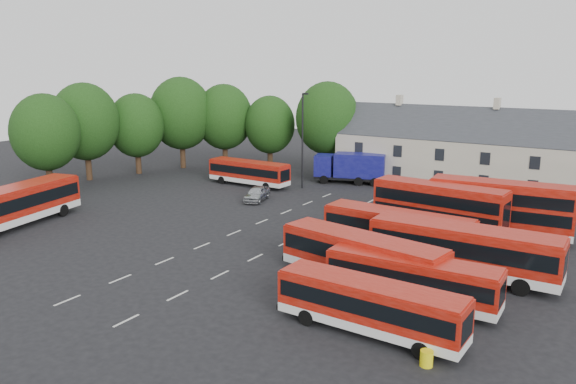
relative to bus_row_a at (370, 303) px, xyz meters
The scene contains 17 objects.
ground 18.76m from the bus_row_a, 153.56° to the left, with size 140.00×140.00×0.00m, color black.
lane_markings 17.66m from the bus_row_a, 144.05° to the left, with size 5.15×33.80×0.01m.
treeline 46.86m from the bus_row_a, 143.54° to the left, with size 29.92×32.59×12.01m.
terrace_houses 38.48m from the bus_row_a, 94.08° to the left, with size 35.70×7.13×10.06m.
bus_row_a is the anchor object (origin of this frame).
bus_row_b 4.69m from the bus_row_a, 83.69° to the left, with size 9.97×2.54×2.80m.
bus_row_c 6.88m from the bus_row_a, 118.41° to the left, with size 11.30×4.25×3.12m.
bus_row_d 10.69m from the bus_row_a, 80.23° to the left, with size 12.03×2.87×3.40m.
bus_row_e 13.31m from the bus_row_a, 105.59° to the left, with size 11.11×2.96×3.12m.
bus_dd_south 18.56m from the bus_row_a, 97.16° to the left, with size 10.65×3.23×4.30m.
bus_dd_north 21.18m from the bus_row_a, 85.11° to the left, with size 11.10×3.40×4.48m.
bus_west 33.57m from the bus_row_a, behind, with size 5.26×12.56×3.46m.
bus_north 37.17m from the bus_row_a, 135.74° to the left, with size 9.98×2.51×2.81m.
box_truck 37.57m from the bus_row_a, 117.54° to the left, with size 8.42×4.86×3.51m.
silver_car 29.73m from the bus_row_a, 136.60° to the left, with size 1.75×4.34×1.48m, color #ABAEB3.
grit_bin 4.08m from the bus_row_a, 23.22° to the right, with size 0.60×0.60×0.76m, color yellow.
lamppost 35.10m from the bus_row_a, 126.53° to the left, with size 0.73×0.33×10.54m.
Camera 1 is at (27.40, -33.02, 13.56)m, focal length 35.00 mm.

